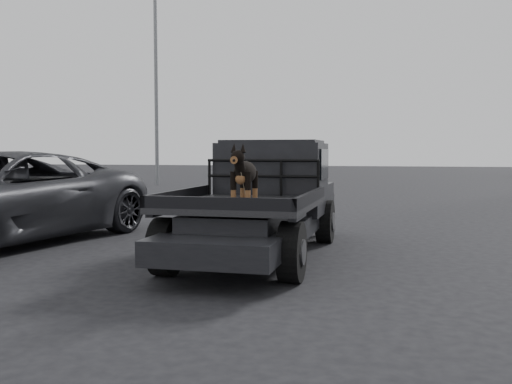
% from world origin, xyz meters
% --- Properties ---
extents(ground, '(120.00, 120.00, 0.00)m').
position_xyz_m(ground, '(0.00, 0.00, 0.00)').
color(ground, black).
rests_on(ground, ground).
extents(flatbed_ute, '(2.00, 5.40, 0.92)m').
position_xyz_m(flatbed_ute, '(0.49, 1.48, 0.46)').
color(flatbed_ute, black).
rests_on(flatbed_ute, ground).
extents(ute_cab, '(1.72, 1.30, 0.88)m').
position_xyz_m(ute_cab, '(0.49, 2.43, 1.36)').
color(ute_cab, black).
rests_on(ute_cab, flatbed_ute).
extents(headache_rack, '(1.80, 0.08, 0.55)m').
position_xyz_m(headache_rack, '(0.49, 1.68, 1.20)').
color(headache_rack, black).
rests_on(headache_rack, flatbed_ute).
extents(dog, '(0.32, 0.60, 0.74)m').
position_xyz_m(dog, '(0.75, -0.32, 1.29)').
color(dog, black).
rests_on(dog, flatbed_ute).
extents(floodlight_near, '(1.08, 0.28, 14.07)m').
position_xyz_m(floodlight_near, '(-9.09, 19.10, 7.64)').
color(floodlight_near, slate).
rests_on(floodlight_near, ground).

